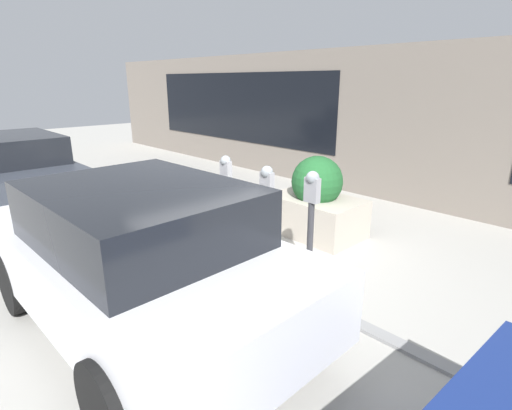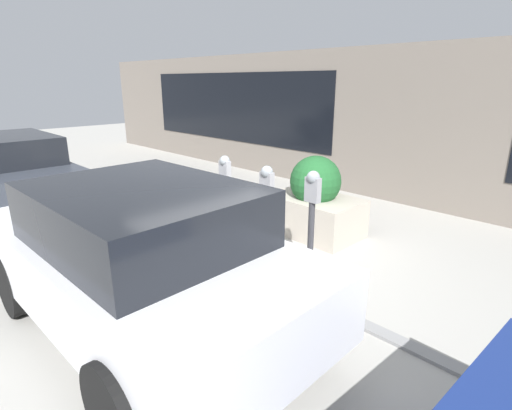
{
  "view_description": "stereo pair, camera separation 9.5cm",
  "coord_description": "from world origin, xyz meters",
  "px_view_note": "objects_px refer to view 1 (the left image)",
  "views": [
    {
      "loc": [
        -3.71,
        3.4,
        2.51
      ],
      "look_at": [
        0.0,
        -0.08,
        0.92
      ],
      "focal_mm": 28.0,
      "sensor_mm": 36.0,
      "label": 1
    },
    {
      "loc": [
        -3.64,
        3.47,
        2.51
      ],
      "look_at": [
        0.0,
        -0.08,
        0.92
      ],
      "focal_mm": 28.0,
      "sensor_mm": 36.0,
      "label": 2
    }
  ],
  "objects_px": {
    "parking_meter_second": "(267,199)",
    "planter_box": "(316,203)",
    "parking_meter_middle": "(226,187)",
    "parked_car_rear": "(15,170)",
    "parking_meter_nearest": "(311,210)",
    "parked_car_middle": "(138,255)"
  },
  "relations": [
    {
      "from": "parking_meter_second",
      "to": "parked_car_middle",
      "type": "xyz_separation_m",
      "value": [
        -0.19,
        2.0,
        -0.14
      ]
    },
    {
      "from": "parking_meter_nearest",
      "to": "parking_meter_second",
      "type": "bearing_deg",
      "value": 0.02
    },
    {
      "from": "planter_box",
      "to": "parked_car_rear",
      "type": "relative_size",
      "value": 0.38
    },
    {
      "from": "parking_meter_nearest",
      "to": "parking_meter_second",
      "type": "relative_size",
      "value": 1.04
    },
    {
      "from": "parking_meter_nearest",
      "to": "planter_box",
      "type": "bearing_deg",
      "value": -53.89
    },
    {
      "from": "parking_meter_nearest",
      "to": "planter_box",
      "type": "xyz_separation_m",
      "value": [
        1.07,
        -1.47,
        -0.45
      ]
    },
    {
      "from": "planter_box",
      "to": "parking_meter_nearest",
      "type": "bearing_deg",
      "value": 126.11
    },
    {
      "from": "parking_meter_second",
      "to": "parking_meter_middle",
      "type": "xyz_separation_m",
      "value": [
        0.87,
        -0.0,
        0.0
      ]
    },
    {
      "from": "parking_meter_middle",
      "to": "planter_box",
      "type": "distance_m",
      "value": 1.63
    },
    {
      "from": "parked_car_middle",
      "to": "parking_meter_nearest",
      "type": "bearing_deg",
      "value": -107.66
    },
    {
      "from": "parking_meter_middle",
      "to": "parked_car_rear",
      "type": "bearing_deg",
      "value": 22.42
    },
    {
      "from": "parking_meter_nearest",
      "to": "parking_meter_second",
      "type": "distance_m",
      "value": 0.77
    },
    {
      "from": "parking_meter_middle",
      "to": "planter_box",
      "type": "relative_size",
      "value": 0.96
    },
    {
      "from": "parking_meter_nearest",
      "to": "parked_car_middle",
      "type": "relative_size",
      "value": 0.36
    },
    {
      "from": "planter_box",
      "to": "parked_car_rear",
      "type": "height_order",
      "value": "parked_car_rear"
    },
    {
      "from": "parking_meter_second",
      "to": "parked_car_middle",
      "type": "relative_size",
      "value": 0.35
    },
    {
      "from": "parking_meter_nearest",
      "to": "parking_meter_second",
      "type": "height_order",
      "value": "parking_meter_nearest"
    },
    {
      "from": "parking_meter_middle",
      "to": "parked_car_middle",
      "type": "bearing_deg",
      "value": 117.88
    },
    {
      "from": "planter_box",
      "to": "parked_car_middle",
      "type": "bearing_deg",
      "value": 98.06
    },
    {
      "from": "parking_meter_second",
      "to": "planter_box",
      "type": "relative_size",
      "value": 0.95
    },
    {
      "from": "parking_meter_second",
      "to": "parked_car_rear",
      "type": "xyz_separation_m",
      "value": [
        5.27,
        1.81,
        -0.17
      ]
    },
    {
      "from": "parking_meter_nearest",
      "to": "parked_car_middle",
      "type": "distance_m",
      "value": 2.09
    }
  ]
}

